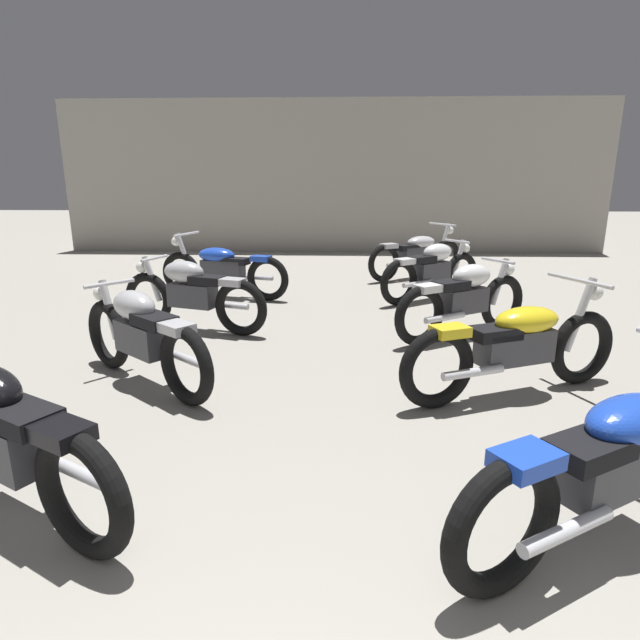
# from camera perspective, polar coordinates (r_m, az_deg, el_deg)

# --- Properties ---
(back_wall) EXTENTS (13.21, 0.24, 3.60)m
(back_wall) POSITION_cam_1_polar(r_m,az_deg,el_deg) (13.13, 1.51, 15.29)
(back_wall) COLOR #9E998E
(back_wall) RESTS_ON ground
(motorcycle_left_row_1) EXTENTS (1.78, 1.04, 0.88)m
(motorcycle_left_row_1) POSITION_cam_1_polar(r_m,az_deg,el_deg) (3.33, -31.37, -10.83)
(motorcycle_left_row_1) COLOR black
(motorcycle_left_row_1) RESTS_ON ground
(motorcycle_left_row_2) EXTENTS (1.59, 1.34, 0.88)m
(motorcycle_left_row_2) POSITION_cam_1_polar(r_m,az_deg,el_deg) (4.86, -18.84, -1.57)
(motorcycle_left_row_2) COLOR black
(motorcycle_left_row_2) RESTS_ON ground
(motorcycle_left_row_3) EXTENTS (1.91, 0.75, 0.88)m
(motorcycle_left_row_3) POSITION_cam_1_polar(r_m,az_deg,el_deg) (6.46, -13.81, 2.86)
(motorcycle_left_row_3) COLOR black
(motorcycle_left_row_3) RESTS_ON ground
(motorcycle_left_row_4) EXTENTS (2.11, 0.87, 0.97)m
(motorcycle_left_row_4) POSITION_cam_1_polar(r_m,az_deg,el_deg) (8.21, -10.63, 5.57)
(motorcycle_left_row_4) COLOR black
(motorcycle_left_row_4) RESTS_ON ground
(motorcycle_right_row_1) EXTENTS (1.93, 1.21, 0.97)m
(motorcycle_right_row_1) POSITION_cam_1_polar(r_m,az_deg,el_deg) (3.05, 29.65, -13.13)
(motorcycle_right_row_1) COLOR black
(motorcycle_right_row_1) RESTS_ON ground
(motorcycle_right_row_2) EXTENTS (2.05, 1.02, 0.97)m
(motorcycle_right_row_2) POSITION_cam_1_polar(r_m,az_deg,el_deg) (4.67, 20.63, -2.49)
(motorcycle_right_row_2) COLOR black
(motorcycle_right_row_2) RESTS_ON ground
(motorcycle_right_row_3) EXTENTS (1.72, 1.15, 0.88)m
(motorcycle_right_row_3) POSITION_cam_1_polar(r_m,az_deg,el_deg) (6.23, 15.49, 2.30)
(motorcycle_right_row_3) COLOR black
(motorcycle_right_row_3) RESTS_ON ground
(motorcycle_right_row_4) EXTENTS (1.66, 1.24, 0.88)m
(motorcycle_right_row_4) POSITION_cam_1_polar(r_m,az_deg,el_deg) (8.07, 12.16, 5.38)
(motorcycle_right_row_4) COLOR black
(motorcycle_right_row_4) RESTS_ON ground
(motorcycle_right_row_5) EXTENTS (1.87, 1.29, 0.97)m
(motorcycle_right_row_5) POSITION_cam_1_polar(r_m,az_deg,el_deg) (9.83, 10.54, 7.15)
(motorcycle_right_row_5) COLOR black
(motorcycle_right_row_5) RESTS_ON ground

